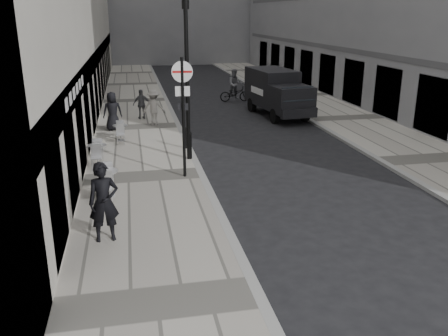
# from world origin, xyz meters

# --- Properties ---
(sidewalk) EXTENTS (4.00, 60.00, 0.12)m
(sidewalk) POSITION_xyz_m (-2.00, 18.00, 0.06)
(sidewalk) COLOR #ADA99C
(sidewalk) RESTS_ON ground
(far_sidewalk) EXTENTS (4.00, 60.00, 0.12)m
(far_sidewalk) POSITION_xyz_m (9.00, 18.00, 0.06)
(far_sidewalk) COLOR #ADA99C
(far_sidewalk) RESTS_ON ground
(walking_man) EXTENTS (0.78, 0.56, 1.99)m
(walking_man) POSITION_xyz_m (-3.07, 5.66, 1.11)
(walking_man) COLOR black
(walking_man) RESTS_ON sidewalk
(sign_post) EXTENTS (0.69, 0.12, 4.01)m
(sign_post) POSITION_xyz_m (-0.60, 10.07, 2.68)
(sign_post) COLOR black
(sign_post) RESTS_ON sidewalk
(lamppost) EXTENTS (0.26, 0.26, 5.81)m
(lamppost) POSITION_xyz_m (-0.20, 12.11, 3.35)
(lamppost) COLOR black
(lamppost) RESTS_ON sidewalk
(bollard_near) EXTENTS (0.11, 0.11, 0.84)m
(bollard_near) POSITION_xyz_m (-0.15, 13.59, 0.54)
(bollard_near) COLOR black
(bollard_near) RESTS_ON sidewalk
(bollard_far) EXTENTS (0.13, 0.13, 0.98)m
(bollard_far) POSITION_xyz_m (-0.15, 12.09, 0.61)
(bollard_far) COLOR black
(bollard_far) RESTS_ON sidewalk
(panel_van) EXTENTS (2.54, 5.49, 2.50)m
(panel_van) POSITION_xyz_m (5.66, 19.79, 1.41)
(panel_van) COLOR black
(panel_van) RESTS_ON ground
(cyclist) EXTENTS (1.96, 0.76, 2.09)m
(cyclist) POSITION_xyz_m (4.36, 24.58, 0.82)
(cyclist) COLOR black
(cyclist) RESTS_ON ground
(pedestrian_a) EXTENTS (0.97, 0.57, 1.56)m
(pedestrian_a) POSITION_xyz_m (-1.73, 19.84, 0.90)
(pedestrian_a) COLOR #56565B
(pedestrian_a) RESTS_ON sidewalk
(pedestrian_b) EXTENTS (1.27, 0.93, 1.76)m
(pedestrian_b) POSITION_xyz_m (-1.16, 18.32, 1.00)
(pedestrian_b) COLOR #9F9993
(pedestrian_b) RESTS_ON sidewalk
(pedestrian_c) EXTENTS (0.97, 0.71, 1.83)m
(pedestrian_c) POSITION_xyz_m (-3.16, 17.47, 1.04)
(pedestrian_c) COLOR black
(pedestrian_c) RESTS_ON sidewalk
(cafe_table_near) EXTENTS (0.64, 1.45, 0.83)m
(cafe_table_near) POSITION_xyz_m (-2.80, 15.37, 0.54)
(cafe_table_near) COLOR #ADADAF
(cafe_table_near) RESTS_ON sidewalk
(cafe_table_mid) EXTENTS (0.74, 1.68, 0.96)m
(cafe_table_mid) POSITION_xyz_m (-3.16, 8.67, 0.60)
(cafe_table_mid) COLOR silver
(cafe_table_mid) RESTS_ON sidewalk
(cafe_table_far) EXTENTS (0.69, 1.56, 0.89)m
(cafe_table_far) POSITION_xyz_m (-3.60, 11.97, 0.57)
(cafe_table_far) COLOR silver
(cafe_table_far) RESTS_ON sidewalk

